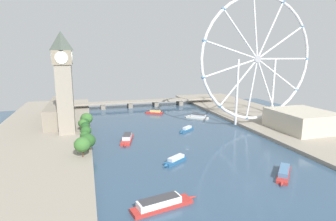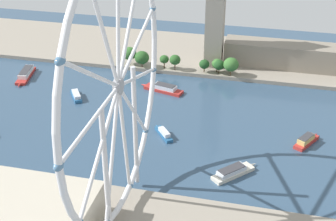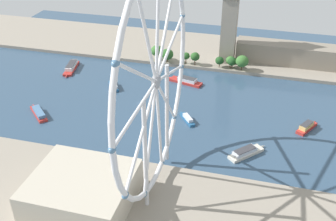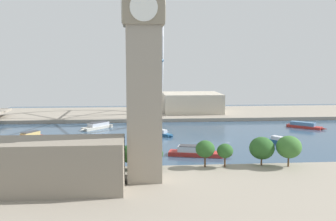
% 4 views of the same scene
% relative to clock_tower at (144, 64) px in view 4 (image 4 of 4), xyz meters
% --- Properties ---
extents(ground_plane, '(410.28, 410.28, 0.00)m').
position_rel_clock_tower_xyz_m(ground_plane, '(95.42, -58.18, -50.26)').
color(ground_plane, '#334C66').
extents(riverbank_left, '(90.00, 520.00, 3.00)m').
position_rel_clock_tower_xyz_m(riverbank_left, '(-24.72, -58.18, -48.76)').
color(riverbank_left, gray).
rests_on(riverbank_left, ground_plane).
extents(riverbank_right, '(90.00, 520.00, 3.00)m').
position_rel_clock_tower_xyz_m(riverbank_right, '(215.56, -58.18, -48.76)').
color(riverbank_right, gray).
rests_on(riverbank_right, ground_plane).
extents(clock_tower, '(17.05, 17.05, 90.72)m').
position_rel_clock_tower_xyz_m(clock_tower, '(0.00, 0.00, 0.00)').
color(clock_tower, gray).
rests_on(clock_tower, riverbank_left).
extents(tree_row_embankment, '(15.11, 94.75, 14.56)m').
position_rel_clock_tower_xyz_m(tree_row_embankment, '(15.83, -24.83, -38.95)').
color(tree_row_embankment, '#513823').
rests_on(tree_row_embankment, riverbank_left).
extents(ferris_wheel, '(125.81, 3.20, 129.02)m').
position_rel_clock_tower_xyz_m(ferris_wheel, '(185.50, -15.64, 18.81)').
color(ferris_wheel, silver).
rests_on(ferris_wheel, riverbank_right).
extents(riverside_hall, '(48.88, 54.98, 18.27)m').
position_rel_clock_tower_xyz_m(riverside_hall, '(215.13, -50.52, -38.13)').
color(riverside_hall, '#BCB29E').
rests_on(riverside_hall, riverbank_right).
extents(tour_boat_0, '(19.87, 16.33, 4.35)m').
position_rel_clock_tower_xyz_m(tour_boat_0, '(110.98, -14.23, -48.51)').
color(tour_boat_0, '#235684').
rests_on(tour_boat_0, ground_plane).
extents(tour_boat_1, '(23.24, 15.84, 5.83)m').
position_rel_clock_tower_xyz_m(tour_boat_1, '(100.08, 73.23, -47.88)').
color(tour_boat_1, '#B22D28').
rests_on(tour_boat_1, ground_plane).
extents(tour_boat_2, '(20.90, 15.47, 4.48)m').
position_rel_clock_tower_xyz_m(tour_boat_2, '(75.01, -88.33, -48.35)').
color(tour_boat_2, '#235684').
rests_on(tour_boat_2, ground_plane).
extents(tour_boat_3, '(25.50, 24.13, 5.13)m').
position_rel_clock_tower_xyz_m(tour_boat_3, '(142.52, 33.23, -48.12)').
color(tour_boat_3, beige).
rests_on(tour_boat_3, ground_plane).
extents(tour_boat_5, '(24.35, 25.29, 4.59)m').
position_rel_clock_tower_xyz_m(tour_boat_5, '(133.00, -127.53, -48.29)').
color(tour_boat_5, '#B22D28').
rests_on(tour_boat_5, ground_plane).
extents(tour_boat_6, '(15.39, 34.93, 5.63)m').
position_rel_clock_tower_xyz_m(tour_boat_6, '(50.22, -29.18, -48.02)').
color(tour_boat_6, '#B22D28').
rests_on(tour_boat_6, ground_plane).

